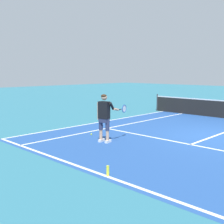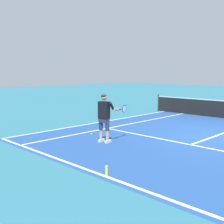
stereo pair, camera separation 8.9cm
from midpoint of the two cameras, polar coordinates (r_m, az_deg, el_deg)
ground_plane at (r=11.85m, az=19.36°, el=-4.58°), size 80.00×80.00×0.00m
court_inner_surface at (r=11.26m, az=17.92°, el=-5.15°), size 10.98×10.95×0.00m
line_baseline at (r=7.09m, az=-1.87°, el=-12.48°), size 10.98×0.10×0.01m
line_service at (r=10.28m, az=15.12°, el=-6.26°), size 8.23×0.10×0.01m
line_singles_left at (r=13.53m, az=2.11°, el=-2.59°), size 0.10×10.55×0.01m
line_doubles_left at (r=14.47m, az=-1.93°, el=-1.90°), size 0.10×10.55×0.01m
tennis_player at (r=10.08m, az=-1.72°, el=-0.55°), size 0.59×1.20×1.71m
tennis_ball_near_feet at (r=11.44m, az=-4.36°, el=-4.42°), size 0.07×0.07×0.07m
water_bottle at (r=7.04m, az=-1.21°, el=-11.60°), size 0.07×0.07×0.25m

